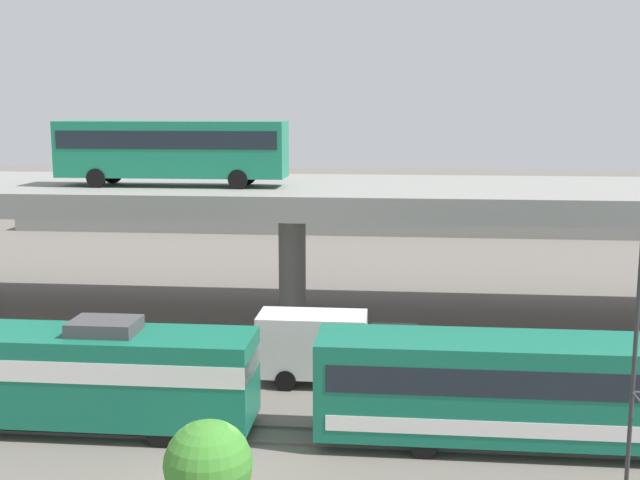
{
  "coord_description": "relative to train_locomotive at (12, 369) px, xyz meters",
  "views": [
    {
      "loc": [
        5.85,
        -23.14,
        11.81
      ],
      "look_at": [
        1.66,
        18.89,
        4.71
      ],
      "focal_mm": 45.07,
      "sensor_mm": 36.0,
      "label": 1
    }
  ],
  "objects": [
    {
      "name": "parked_car_5",
      "position": [
        -14.02,
        49.8,
        0.27
      ],
      "size": [
        4.06,
        1.93,
        1.5
      ],
      "rotation": [
        0.0,
        0.0,
        3.14
      ],
      "color": "#9E998C",
      "rests_on": "pier_parking_lot"
    },
    {
      "name": "rail_strip_far",
      "position": [
        8.31,
        0.71,
        -2.13
      ],
      "size": [
        110.0,
        0.12,
        0.12
      ],
      "primitive_type": "cube",
      "color": "#59544C",
      "rests_on": "ground_plane"
    },
    {
      "name": "highway_overpass",
      "position": [
        8.31,
        16.0,
        4.69
      ],
      "size": [
        96.0,
        12.77,
        7.6
      ],
      "color": "gray",
      "rests_on": "ground_plane"
    },
    {
      "name": "parked_car_0",
      "position": [
        4.39,
        51.26,
        0.27
      ],
      "size": [
        4.51,
        1.95,
        1.5
      ],
      "rotation": [
        0.0,
        0.0,
        3.14
      ],
      "color": "black",
      "rests_on": "pier_parking_lot"
    },
    {
      "name": "parked_car_6",
      "position": [
        -5.21,
        51.17,
        0.27
      ],
      "size": [
        4.68,
        1.87,
        1.5
      ],
      "color": "black",
      "rests_on": "pier_parking_lot"
    },
    {
      "name": "parked_car_2",
      "position": [
        14.25,
        53.25,
        0.27
      ],
      "size": [
        4.13,
        1.93,
        1.5
      ],
      "color": "#B7B7BC",
      "rests_on": "pier_parking_lot"
    },
    {
      "name": "parked_car_4",
      "position": [
        6.91,
        48.48,
        0.27
      ],
      "size": [
        4.32,
        1.94,
        1.5
      ],
      "color": "#0C4C26",
      "rests_on": "pier_parking_lot"
    },
    {
      "name": "rail_strip_near",
      "position": [
        8.31,
        -0.71,
        -2.13
      ],
      "size": [
        110.0,
        0.12,
        0.12
      ],
      "primitive_type": "cube",
      "color": "#59544C",
      "rests_on": "ground_plane"
    },
    {
      "name": "transit_bus_on_overpass",
      "position": [
        2.26,
        14.12,
        7.47
      ],
      "size": [
        12.0,
        2.68,
        3.4
      ],
      "color": "#197A56",
      "rests_on": "highway_overpass"
    },
    {
      "name": "train_coach_lead",
      "position": [
        22.06,
        -0.0,
        -0.02
      ],
      "size": [
        21.41,
        3.04,
        3.86
      ],
      "rotation": [
        0.0,
        0.0,
        3.14
      ],
      "color": "#14664C",
      "rests_on": "ground_plane"
    },
    {
      "name": "parked_car_3",
      "position": [
        22.02,
        52.09,
        0.27
      ],
      "size": [
        4.64,
        1.89,
        1.5
      ],
      "rotation": [
        0.0,
        0.0,
        3.14
      ],
      "color": "navy",
      "rests_on": "pier_parking_lot"
    },
    {
      "name": "train_locomotive",
      "position": [
        0.0,
        0.0,
        0.0
      ],
      "size": [
        17.55,
        3.04,
        4.18
      ],
      "rotation": [
        0.0,
        0.0,
        3.14
      ],
      "color": "#14664C",
      "rests_on": "ground_plane"
    },
    {
      "name": "parked_car_1",
      "position": [
        9.79,
        51.14,
        0.27
      ],
      "size": [
        4.17,
        1.93,
        1.5
      ],
      "color": "#0C4C26",
      "rests_on": "pier_parking_lot"
    },
    {
      "name": "harbor_water",
      "position": [
        8.31,
        74.0,
        -2.19
      ],
      "size": [
        140.0,
        36.0,
        0.01
      ],
      "primitive_type": "cube",
      "color": "navy",
      "rests_on": "ground_plane"
    },
    {
      "name": "pier_parking_lot",
      "position": [
        8.31,
        51.0,
        -1.35
      ],
      "size": [
        61.2,
        11.64,
        1.69
      ],
      "primitive_type": "cube",
      "color": "gray",
      "rests_on": "ground_plane"
    },
    {
      "name": "service_truck_west",
      "position": [
        11.43,
        5.8,
        -0.55
      ],
      "size": [
        6.8,
        2.46,
        3.04
      ],
      "color": "black",
      "rests_on": "ground_plane"
    },
    {
      "name": "shrub_right",
      "position": [
        8.65,
        -5.29,
        -0.86
      ],
      "size": [
        2.66,
        2.66,
        2.66
      ],
      "primitive_type": "sphere",
      "color": "#3B812C",
      "rests_on": "ground_plane"
    }
  ]
}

